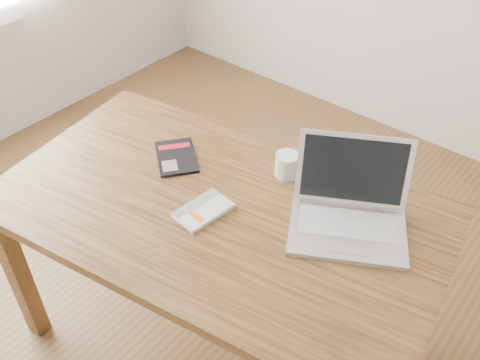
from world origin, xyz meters
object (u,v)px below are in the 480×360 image
Objects in this scene: white_guidebook at (203,210)px; black_guidebook at (176,157)px; laptop at (349,209)px; coffee_mug at (288,165)px; desk at (218,224)px.

white_guidebook is 0.32m from black_guidebook.
white_guidebook is at bearing -81.09° from black_guidebook.
laptop is 0.30m from coffee_mug.
white_guidebook is 0.79× the size of black_guidebook.
black_guidebook is 0.68m from laptop.
white_guidebook is 0.48m from laptop.
laptop is at bearing -41.01° from coffee_mug.
laptop is at bearing 40.98° from white_guidebook.
coffee_mug reaches higher than white_guidebook.
black_guidebook is at bearing 160.13° from laptop.
white_guidebook is at bearing -134.86° from coffee_mug.
coffee_mug is (0.09, 0.28, 0.14)m from desk.
white_guidebook reaches higher than black_guidebook.
laptop is at bearing -42.38° from black_guidebook.
laptop reaches higher than desk.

